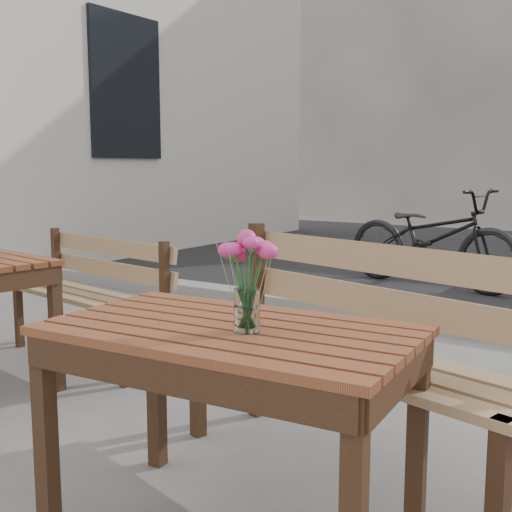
% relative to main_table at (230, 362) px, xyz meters
% --- Properties ---
extents(main_table, '(1.19, 0.75, 0.70)m').
position_rel_main_table_xyz_m(main_table, '(0.00, 0.00, 0.00)').
color(main_table, '#5E2F18').
rests_on(main_table, ground).
extents(main_bench, '(1.61, 0.83, 0.96)m').
position_rel_main_table_xyz_m(main_bench, '(0.17, 0.64, -0.01)').
color(main_bench, '#A17853').
rests_on(main_bench, ground).
extents(main_vase, '(0.17, 0.17, 0.31)m').
position_rel_main_table_xyz_m(main_vase, '(0.08, -0.03, 0.31)').
color(main_vase, white).
rests_on(main_vase, main_table).
extents(second_bench, '(1.32, 0.58, 0.80)m').
position_rel_main_table_xyz_m(second_bench, '(-1.86, 1.16, -0.11)').
color(second_bench, '#A17853').
rests_on(second_bench, ground).
extents(bicycle, '(1.98, 1.04, 0.99)m').
position_rel_main_table_xyz_m(bicycle, '(-0.89, 4.66, -0.09)').
color(bicycle, black).
rests_on(bicycle, ground).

